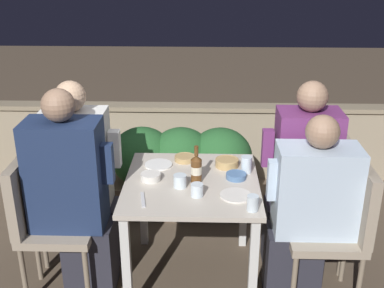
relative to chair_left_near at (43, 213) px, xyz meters
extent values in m
plane|color=brown|center=(0.90, 0.12, -0.54)|extent=(16.00, 16.00, 0.00)
cube|color=gray|center=(0.90, 1.67, -0.21)|extent=(9.00, 0.14, 0.66)
cube|color=gray|center=(0.90, 1.67, 0.14)|extent=(9.00, 0.18, 0.04)
cube|color=#BCB2A3|center=(0.90, 0.12, 0.15)|extent=(0.82, 0.85, 0.03)
cube|color=silver|center=(0.54, -0.25, -0.20)|extent=(0.05, 0.05, 0.67)
cube|color=silver|center=(1.26, -0.25, -0.20)|extent=(0.05, 0.05, 0.67)
cube|color=silver|center=(0.54, 0.50, -0.20)|extent=(0.05, 0.05, 0.67)
cube|color=silver|center=(1.26, 0.50, -0.20)|extent=(0.05, 0.05, 0.67)
cube|color=brown|center=(0.79, 0.96, -0.40)|extent=(1.12, 0.36, 0.28)
ellipsoid|color=#235628|center=(0.48, 0.96, -0.05)|extent=(0.51, 0.47, 0.48)
ellipsoid|color=#235628|center=(0.79, 0.96, -0.05)|extent=(0.51, 0.47, 0.48)
ellipsoid|color=#235628|center=(1.10, 0.96, -0.05)|extent=(0.51, 0.47, 0.48)
cube|color=gray|center=(0.10, 0.00, -0.10)|extent=(0.44, 0.44, 0.05)
cube|color=gray|center=(-0.10, 0.00, 0.14)|extent=(0.06, 0.44, 0.43)
cylinder|color=#7F705B|center=(-0.09, -0.19, -0.33)|extent=(0.03, 0.03, 0.41)
cylinder|color=#7F705B|center=(0.29, -0.19, -0.33)|extent=(0.03, 0.03, 0.41)
cylinder|color=#7F705B|center=(-0.09, 0.19, -0.33)|extent=(0.03, 0.03, 0.41)
cylinder|color=#7F705B|center=(0.29, 0.19, -0.33)|extent=(0.03, 0.03, 0.41)
cube|color=#282833|center=(0.27, 0.00, -0.31)|extent=(0.31, 0.23, 0.46)
cube|color=navy|center=(0.17, 0.00, 0.26)|extent=(0.44, 0.26, 0.67)
cube|color=navy|center=(0.42, 0.00, 0.34)|extent=(0.07, 0.07, 0.24)
sphere|color=#99755B|center=(0.17, 0.00, 0.68)|extent=(0.19, 0.19, 0.19)
cube|color=gray|center=(0.09, 0.25, -0.10)|extent=(0.44, 0.44, 0.05)
cube|color=gray|center=(-0.10, 0.25, 0.14)|extent=(0.06, 0.44, 0.43)
cylinder|color=#7F705B|center=(-0.09, 0.06, -0.33)|extent=(0.03, 0.03, 0.41)
cylinder|color=#7F705B|center=(0.28, 0.06, -0.33)|extent=(0.03, 0.03, 0.41)
cylinder|color=#7F705B|center=(-0.09, 0.44, -0.33)|extent=(0.03, 0.03, 0.41)
cylinder|color=#7F705B|center=(0.28, 0.44, -0.33)|extent=(0.03, 0.03, 0.41)
cube|color=#282833|center=(0.26, 0.25, -0.31)|extent=(0.28, 0.23, 0.46)
cube|color=white|center=(0.16, 0.25, 0.24)|extent=(0.41, 0.26, 0.64)
cube|color=white|center=(0.41, 0.25, 0.32)|extent=(0.07, 0.07, 0.24)
sphere|color=tan|center=(0.16, 0.25, 0.66)|extent=(0.19, 0.19, 0.19)
cube|color=gray|center=(1.70, -0.03, -0.10)|extent=(0.44, 0.44, 0.05)
cube|color=gray|center=(1.89, -0.03, 0.14)|extent=(0.06, 0.44, 0.43)
cylinder|color=#7F705B|center=(1.51, -0.21, -0.33)|extent=(0.03, 0.03, 0.41)
cylinder|color=#7F705B|center=(1.89, -0.21, -0.33)|extent=(0.03, 0.03, 0.41)
cylinder|color=#7F705B|center=(1.51, 0.16, -0.33)|extent=(0.03, 0.03, 0.41)
cylinder|color=#7F705B|center=(1.89, 0.16, -0.33)|extent=(0.03, 0.03, 0.41)
cube|color=#282833|center=(1.53, -0.03, -0.31)|extent=(0.33, 0.23, 0.46)
cube|color=silver|center=(1.63, -0.03, 0.19)|extent=(0.47, 0.26, 0.54)
cube|color=silver|center=(1.38, -0.03, 0.25)|extent=(0.07, 0.07, 0.24)
sphere|color=#99755B|center=(1.63, -0.03, 0.55)|extent=(0.19, 0.19, 0.19)
cube|color=gray|center=(1.70, 0.30, -0.10)|extent=(0.44, 0.44, 0.05)
cube|color=gray|center=(1.89, 0.30, 0.14)|extent=(0.06, 0.44, 0.43)
cylinder|color=#7F705B|center=(1.51, 0.11, -0.33)|extent=(0.03, 0.03, 0.41)
cylinder|color=#7F705B|center=(1.89, 0.11, -0.33)|extent=(0.03, 0.03, 0.41)
cylinder|color=#7F705B|center=(1.51, 0.48, -0.33)|extent=(0.03, 0.03, 0.41)
cylinder|color=#7F705B|center=(1.89, 0.48, -0.33)|extent=(0.03, 0.03, 0.41)
cube|color=#282833|center=(1.53, 0.30, -0.31)|extent=(0.27, 0.23, 0.46)
cube|color=#6B2D66|center=(1.63, 0.30, 0.24)|extent=(0.39, 0.26, 0.64)
cube|color=#6B2D66|center=(1.38, 0.30, 0.32)|extent=(0.07, 0.07, 0.24)
sphere|color=#99755B|center=(1.63, 0.30, 0.66)|extent=(0.19, 0.19, 0.19)
cylinder|color=brown|center=(0.93, 0.12, 0.24)|extent=(0.07, 0.07, 0.15)
cylinder|color=beige|center=(0.93, 0.12, 0.24)|extent=(0.07, 0.07, 0.05)
cone|color=brown|center=(0.93, 0.12, 0.32)|extent=(0.07, 0.07, 0.03)
cylinder|color=brown|center=(0.93, 0.12, 0.37)|extent=(0.03, 0.03, 0.06)
cylinder|color=silver|center=(1.16, -0.06, 0.17)|extent=(0.18, 0.18, 0.01)
cylinder|color=white|center=(0.68, 0.35, 0.17)|extent=(0.18, 0.18, 0.01)
cylinder|color=silver|center=(0.65, 0.13, 0.19)|extent=(0.13, 0.13, 0.04)
torus|color=silver|center=(0.65, 0.13, 0.20)|extent=(0.13, 0.13, 0.01)
cylinder|color=tan|center=(0.85, 0.43, 0.18)|extent=(0.14, 0.14, 0.03)
torus|color=tan|center=(0.85, 0.43, 0.19)|extent=(0.14, 0.14, 0.01)
cylinder|color=tan|center=(1.13, 0.35, 0.19)|extent=(0.15, 0.15, 0.05)
torus|color=tan|center=(1.13, 0.35, 0.21)|extent=(0.15, 0.15, 0.01)
cylinder|color=#4C709E|center=(1.18, 0.17, 0.18)|extent=(0.13, 0.13, 0.03)
torus|color=#4C709E|center=(1.18, 0.17, 0.19)|extent=(0.13, 0.13, 0.01)
cylinder|color=silver|center=(0.84, 0.05, 0.20)|extent=(0.08, 0.08, 0.08)
cylinder|color=silver|center=(0.94, -0.06, 0.20)|extent=(0.07, 0.07, 0.08)
cylinder|color=silver|center=(1.24, 0.26, 0.22)|extent=(0.07, 0.07, 0.11)
cylinder|color=silver|center=(1.24, -0.22, 0.21)|extent=(0.06, 0.06, 0.09)
cube|color=silver|center=(0.63, -0.13, 0.17)|extent=(0.05, 0.17, 0.01)
cylinder|color=brown|center=(-0.28, 0.89, -0.44)|extent=(0.23, 0.23, 0.21)
cylinder|color=#47331E|center=(-0.28, 0.89, -0.24)|extent=(0.03, 0.03, 0.19)
ellipsoid|color=#235628|center=(-0.28, 0.89, -0.01)|extent=(0.32, 0.32, 0.29)
camera|label=1|loc=(0.99, -2.52, 1.49)|focal=45.00mm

